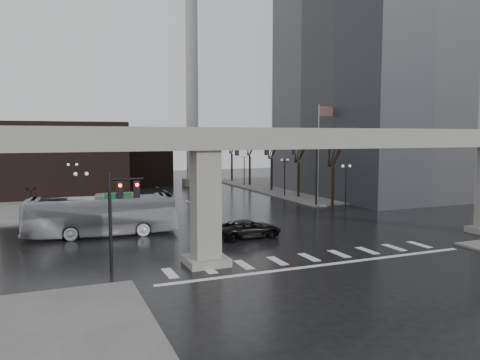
# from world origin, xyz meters

# --- Properties ---
(ground) EXTENTS (160.00, 160.00, 0.00)m
(ground) POSITION_xyz_m (0.00, 0.00, 0.00)
(ground) COLOR black
(ground) RESTS_ON ground
(sidewalk_ne) EXTENTS (28.00, 36.00, 0.15)m
(sidewalk_ne) POSITION_xyz_m (26.00, 36.00, 0.07)
(sidewalk_ne) COLOR slate
(sidewalk_ne) RESTS_ON ground
(elevated_guideway) EXTENTS (48.00, 2.60, 8.70)m
(elevated_guideway) POSITION_xyz_m (1.26, 0.00, 6.88)
(elevated_guideway) COLOR gray
(elevated_guideway) RESTS_ON ground
(office_tower) EXTENTS (22.00, 26.00, 42.00)m
(office_tower) POSITION_xyz_m (28.00, 26.00, 21.00)
(office_tower) COLOR #5C5C61
(office_tower) RESTS_ON ground
(building_far_left) EXTENTS (16.00, 14.00, 10.00)m
(building_far_left) POSITION_xyz_m (-14.00, 42.00, 5.00)
(building_far_left) COLOR black
(building_far_left) RESTS_ON ground
(building_far_mid) EXTENTS (10.00, 10.00, 8.00)m
(building_far_mid) POSITION_xyz_m (-2.00, 52.00, 4.00)
(building_far_mid) COLOR black
(building_far_mid) RESTS_ON ground
(smokestack) EXTENTS (3.60, 3.60, 30.00)m
(smokestack) POSITION_xyz_m (6.00, 46.00, 13.35)
(smokestack) COLOR silver
(smokestack) RESTS_ON ground
(signal_mast_arm) EXTENTS (12.12, 0.43, 8.00)m
(signal_mast_arm) POSITION_xyz_m (8.99, 18.80, 5.83)
(signal_mast_arm) COLOR black
(signal_mast_arm) RESTS_ON ground
(signal_left_pole) EXTENTS (2.30, 0.30, 6.00)m
(signal_left_pole) POSITION_xyz_m (-12.25, 0.50, 4.07)
(signal_left_pole) COLOR black
(signal_left_pole) RESTS_ON ground
(flagpole_assembly) EXTENTS (2.06, 0.12, 12.00)m
(flagpole_assembly) POSITION_xyz_m (15.29, 22.00, 7.53)
(flagpole_assembly) COLOR silver
(flagpole_assembly) RESTS_ON ground
(lamp_right_0) EXTENTS (1.22, 0.32, 5.11)m
(lamp_right_0) POSITION_xyz_m (13.50, 14.00, 3.47)
(lamp_right_0) COLOR black
(lamp_right_0) RESTS_ON ground
(lamp_right_1) EXTENTS (1.22, 0.32, 5.11)m
(lamp_right_1) POSITION_xyz_m (13.50, 28.00, 3.47)
(lamp_right_1) COLOR black
(lamp_right_1) RESTS_ON ground
(lamp_right_2) EXTENTS (1.22, 0.32, 5.11)m
(lamp_right_2) POSITION_xyz_m (13.50, 42.00, 3.47)
(lamp_right_2) COLOR black
(lamp_right_2) RESTS_ON ground
(lamp_left_0) EXTENTS (1.22, 0.32, 5.11)m
(lamp_left_0) POSITION_xyz_m (-13.50, 14.00, 3.47)
(lamp_left_0) COLOR black
(lamp_left_0) RESTS_ON ground
(lamp_left_1) EXTENTS (1.22, 0.32, 5.11)m
(lamp_left_1) POSITION_xyz_m (-13.50, 28.00, 3.47)
(lamp_left_1) COLOR black
(lamp_left_1) RESTS_ON ground
(lamp_left_2) EXTENTS (1.22, 0.32, 5.11)m
(lamp_left_2) POSITION_xyz_m (-13.50, 42.00, 3.47)
(lamp_left_2) COLOR black
(lamp_left_2) RESTS_ON ground
(tree_right_0) EXTENTS (1.09, 1.58, 7.50)m
(tree_right_0) POSITION_xyz_m (14.53, 18.02, 2.79)
(tree_right_0) COLOR black
(tree_right_0) RESTS_ON ground
(tree_right_1) EXTENTS (1.09, 1.61, 7.67)m
(tree_right_1) POSITION_xyz_m (14.53, 26.02, 2.85)
(tree_right_1) COLOR black
(tree_right_1) RESTS_ON ground
(tree_right_2) EXTENTS (1.10, 1.63, 7.85)m
(tree_right_2) POSITION_xyz_m (14.53, 34.02, 2.91)
(tree_right_2) COLOR black
(tree_right_2) RESTS_ON ground
(tree_right_3) EXTENTS (1.11, 1.66, 8.02)m
(tree_right_3) POSITION_xyz_m (14.53, 42.02, 2.98)
(tree_right_3) COLOR black
(tree_right_3) RESTS_ON ground
(tree_right_4) EXTENTS (1.12, 1.69, 8.19)m
(tree_right_4) POSITION_xyz_m (14.53, 50.02, 3.04)
(tree_right_4) COLOR black
(tree_right_4) RESTS_ON ground
(pickup_truck) EXTENTS (5.43, 2.70, 1.48)m
(pickup_truck) POSITION_xyz_m (-1.34, 6.09, 0.74)
(pickup_truck) COLOR black
(pickup_truck) RESTS_ON ground
(city_bus) EXTENTS (12.40, 3.98, 3.40)m
(city_bus) POSITION_xyz_m (-12.18, 11.45, 1.70)
(city_bus) COLOR silver
(city_bus) RESTS_ON ground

